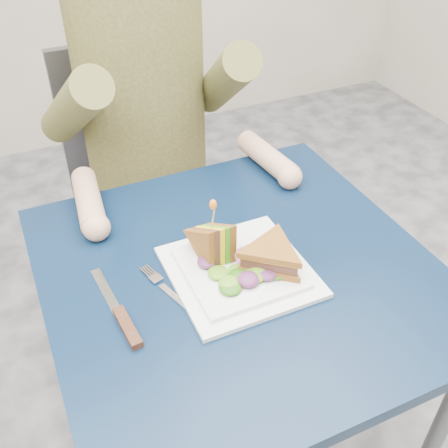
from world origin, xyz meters
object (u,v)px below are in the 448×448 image
table (239,296)px  plate (239,270)px  chair (143,174)px  knife (123,320)px  fork (171,293)px  sandwich_upright (214,243)px  diner (142,72)px  sandwich_flat (272,256)px

table → plate: plate is taller
table → chair: (0.00, 0.70, -0.11)m
plate → knife: bearing=-173.4°
chair → plate: (-0.01, -0.71, 0.20)m
table → chair: chair is taller
fork → sandwich_upright: bearing=22.3°
chair → knife: chair is taller
diner → sandwich_flat: diner is taller
plate → sandwich_flat: sandwich_flat is taller
sandwich_upright → fork: size_ratio=0.73×
table → diner: bearing=90.0°
diner → plate: 0.62m
chair → sandwich_flat: size_ratio=4.67×
knife → diner: bearing=68.4°
sandwich_upright → plate: bearing=-52.9°
sandwich_upright → diner: bearing=85.6°
plate → sandwich_upright: size_ratio=2.04×
diner → sandwich_upright: (-0.04, -0.55, -0.13)m
table → fork: size_ratio=4.27×
sandwich_upright → fork: bearing=-157.7°
table → knife: bearing=-170.3°
diner → table: bearing=-90.0°
sandwich_upright → chair: bearing=86.4°
table → chair: size_ratio=0.81×
chair → plate: size_ratio=3.58×
diner → knife: bearing=-111.6°
sandwich_flat → knife: sandwich_flat is taller
table → sandwich_upright: sandwich_upright is taller
plate → chair: bearing=89.3°
sandwich_flat → fork: 0.20m
diner → knife: diner is taller
chair → knife: size_ratio=4.20×
plate → knife: plate is taller
table → fork: fork is taller
plate → sandwich_flat: (0.05, -0.03, 0.04)m
plate → knife: size_ratio=1.17×
plate → fork: size_ratio=1.48×
knife → table: bearing=9.7°
chair → fork: (-0.15, -0.71, 0.19)m
table → fork: 0.17m
chair → sandwich_flat: bearing=-86.4°
table → sandwich_upright: 0.14m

